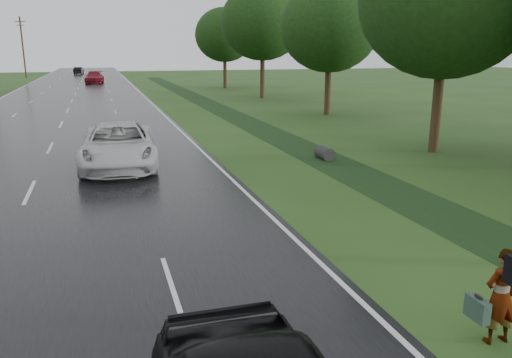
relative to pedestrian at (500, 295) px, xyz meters
The scene contains 13 objects.
road 49.27m from the pedestrian, 99.56° to the left, with size 14.00×180.00×0.04m, color black.
edge_stripe_east 48.61m from the pedestrian, 91.69° to the left, with size 0.12×180.00×0.01m, color silver.
edge_stripe_west 50.83m from the pedestrian, 107.08° to the left, with size 0.12×180.00×0.01m, color silver.
center_line 49.27m from the pedestrian, 99.56° to the left, with size 0.12×180.00×0.01m, color silver.
drainage_ditch 22.55m from the pedestrian, 81.53° to the left, with size 2.20×120.00×0.56m.
utility_pole_distant 90.38m from the pedestrian, 101.10° to the left, with size 1.60×0.26×10.00m.
tree_east_c 29.82m from the pedestrian, 70.03° to the left, with size 7.00×7.00×9.29m.
tree_east_d 43.15m from the pedestrian, 76.97° to the left, with size 8.00×8.00×10.76m.
tree_east_f 56.63m from the pedestrian, 80.48° to the left, with size 7.20×7.20×9.62m.
pedestrian is the anchor object (origin of this frame).
white_pickup 15.42m from the pedestrian, 109.62° to the left, with size 2.84×6.16×1.71m, color silver.
far_car_red 69.95m from the pedestrian, 95.09° to the left, with size 2.33×5.72×1.66m, color maroon.
far_car_dark 99.29m from the pedestrian, 95.30° to the left, with size 1.47×4.20×1.38m, color black.
Camera 1 is at (2.41, -9.21, 4.54)m, focal length 35.00 mm.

